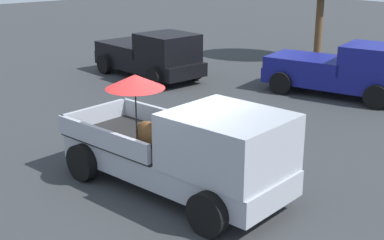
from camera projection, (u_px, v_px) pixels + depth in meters
The scene contains 4 objects.
ground_plane at pixel (174, 188), 11.12m from camera, with size 80.00×80.00×0.00m, color #2D3033.
pickup_truck_main at pixel (190, 150), 10.52m from camera, with size 5.26×2.82×2.37m.
pickup_truck_red at pixel (343, 70), 17.83m from camera, with size 5.11×3.16×1.80m.
pickup_truck_far at pixel (151, 55), 20.32m from camera, with size 4.84×2.25×1.80m.
Camera 1 is at (7.98, -6.27, 4.76)m, focal length 49.96 mm.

